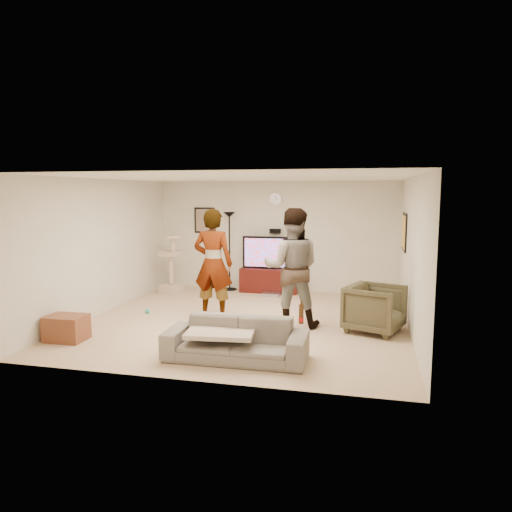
% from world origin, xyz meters
% --- Properties ---
extents(floor, '(5.50, 5.50, 0.02)m').
position_xyz_m(floor, '(0.00, 0.00, -0.01)').
color(floor, tan).
rests_on(floor, ground).
extents(ceiling, '(5.50, 5.50, 0.02)m').
position_xyz_m(ceiling, '(0.00, 0.00, 2.51)').
color(ceiling, white).
rests_on(ceiling, wall_back).
extents(wall_back, '(5.50, 0.04, 2.50)m').
position_xyz_m(wall_back, '(0.00, 2.75, 1.25)').
color(wall_back, white).
rests_on(wall_back, floor).
extents(wall_front, '(5.50, 0.04, 2.50)m').
position_xyz_m(wall_front, '(0.00, -2.75, 1.25)').
color(wall_front, white).
rests_on(wall_front, floor).
extents(wall_left, '(0.04, 5.50, 2.50)m').
position_xyz_m(wall_left, '(-2.75, 0.00, 1.25)').
color(wall_left, white).
rests_on(wall_left, floor).
extents(wall_right, '(0.04, 5.50, 2.50)m').
position_xyz_m(wall_right, '(2.75, 0.00, 1.25)').
color(wall_right, white).
rests_on(wall_right, floor).
extents(wall_clock, '(0.26, 0.04, 0.26)m').
position_xyz_m(wall_clock, '(0.00, 2.72, 2.10)').
color(wall_clock, white).
rests_on(wall_clock, wall_back).
extents(wall_speaker, '(0.25, 0.10, 0.10)m').
position_xyz_m(wall_speaker, '(0.00, 2.69, 1.38)').
color(wall_speaker, black).
rests_on(wall_speaker, wall_back).
extents(picture_back, '(0.42, 0.03, 0.52)m').
position_xyz_m(picture_back, '(-1.70, 2.73, 1.60)').
color(picture_back, '#7D675A').
rests_on(picture_back, wall_back).
extents(picture_right, '(0.03, 0.78, 0.62)m').
position_xyz_m(picture_right, '(2.73, 1.60, 1.50)').
color(picture_right, '#EBAD4A').
rests_on(picture_right, wall_right).
extents(tv_stand, '(1.31, 0.45, 0.54)m').
position_xyz_m(tv_stand, '(-0.09, 2.50, 0.27)').
color(tv_stand, '#380C09').
rests_on(tv_stand, floor).
extents(console_box, '(0.40, 0.30, 0.07)m').
position_xyz_m(console_box, '(0.02, 2.11, 0.04)').
color(console_box, '#B1B0BD').
rests_on(console_box, floor).
extents(tv, '(1.22, 0.08, 0.73)m').
position_xyz_m(tv, '(-0.09, 2.50, 0.91)').
color(tv, black).
rests_on(tv, tv_stand).
extents(tv_screen, '(1.12, 0.01, 0.64)m').
position_xyz_m(tv_screen, '(-0.09, 2.46, 0.91)').
color(tv_screen, '#4067E2').
rests_on(tv_screen, tv).
extents(floor_lamp, '(0.32, 0.32, 1.80)m').
position_xyz_m(floor_lamp, '(-1.04, 2.55, 0.90)').
color(floor_lamp, black).
rests_on(floor_lamp, floor).
extents(cat_tree, '(0.52, 0.52, 1.33)m').
position_xyz_m(cat_tree, '(-2.20, 1.87, 0.66)').
color(cat_tree, '#C6AD97').
rests_on(cat_tree, floor).
extents(person_left, '(0.73, 0.49, 1.97)m').
position_xyz_m(person_left, '(-0.63, 0.11, 0.99)').
color(person_left, '#9A9A9C').
rests_on(person_left, floor).
extents(person_right, '(1.06, 0.87, 2.00)m').
position_xyz_m(person_right, '(0.83, -0.11, 1.00)').
color(person_right, navy).
rests_on(person_right, floor).
extents(sofa, '(1.93, 0.78, 0.56)m').
position_xyz_m(sofa, '(0.36, -1.92, 0.28)').
color(sofa, slate).
rests_on(sofa, floor).
extents(throw_blanket, '(0.97, 0.79, 0.06)m').
position_xyz_m(throw_blanket, '(0.15, -1.92, 0.38)').
color(throw_blanket, beige).
rests_on(throw_blanket, sofa).
extents(beer_bottle, '(0.06, 0.06, 0.25)m').
position_xyz_m(beer_bottle, '(1.24, -1.92, 0.69)').
color(beer_bottle, '#43240D').
rests_on(beer_bottle, sofa).
extents(armchair, '(1.09, 1.07, 0.77)m').
position_xyz_m(armchair, '(2.20, -0.15, 0.39)').
color(armchair, '#413B26').
rests_on(armchair, floor).
extents(side_table, '(0.60, 0.45, 0.39)m').
position_xyz_m(side_table, '(-2.40, -1.69, 0.19)').
color(side_table, brown).
rests_on(side_table, floor).
extents(toy_ball, '(0.08, 0.08, 0.08)m').
position_xyz_m(toy_ball, '(-1.93, 0.08, 0.04)').
color(toy_ball, teal).
rests_on(toy_ball, floor).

